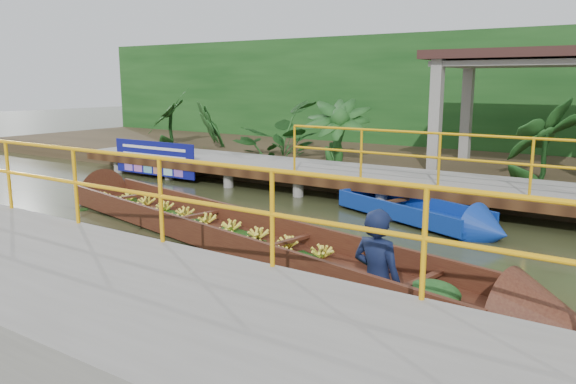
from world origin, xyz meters
The scene contains 10 objects.
ground centered at (0.00, 0.00, 0.00)m, with size 80.00×80.00×0.00m, color #2B2E17.
land_strip centered at (0.00, 7.50, 0.23)m, with size 30.00×8.00×0.45m, color #302618.
far_dock centered at (0.02, 3.43, 0.48)m, with size 16.00×2.06×1.66m.
near_dock centered at (1.00, -4.20, 0.30)m, with size 18.00×2.40×1.73m.
pavilion centered at (3.00, 6.30, 2.82)m, with size 4.40×3.00×3.00m.
foliage_backdrop centered at (0.00, 10.00, 2.00)m, with size 30.00×0.80×4.00m, color #123B13.
vendor_boat centered at (0.43, -0.99, 0.25)m, with size 11.06×3.35×2.33m.
moored_blue_boat centered at (2.68, 1.76, 0.15)m, with size 3.62×2.15×0.85m.
blue_banner centered at (-5.31, 2.48, 0.56)m, with size 2.83×0.04×0.88m.
tropical_plants centered at (-1.75, 5.30, 1.31)m, with size 14.38×1.38×1.72m.
Camera 1 is at (5.61, -7.54, 2.53)m, focal length 35.00 mm.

